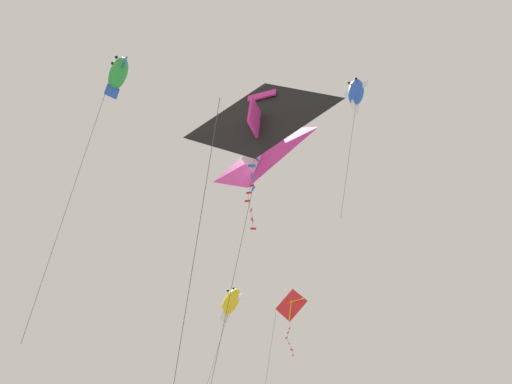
% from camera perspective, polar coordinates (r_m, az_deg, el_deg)
% --- Properties ---
extents(kite_diamond_low_drifter, '(2.34, 2.38, 7.40)m').
position_cam_1_polar(kite_diamond_low_drifter, '(29.21, 3.27, -10.57)').
color(kite_diamond_low_drifter, red).
extents(kite_fish_highest, '(1.74, 1.89, 9.91)m').
position_cam_1_polar(kite_fish_highest, '(21.33, -12.71, 10.68)').
color(kite_fish_highest, green).
extents(kite_fish_far_centre, '(2.84, 2.91, 10.27)m').
position_cam_1_polar(kite_fish_far_centre, '(30.79, -2.34, -10.16)').
color(kite_fish_far_centre, yellow).
extents(kite_delta_upper_right, '(2.72, 3.27, 8.82)m').
position_cam_1_polar(kite_delta_upper_right, '(14.43, 0.26, 6.88)').
color(kite_delta_upper_right, black).
extents(kite_fish_near_left, '(1.30, 1.29, 6.30)m').
position_cam_1_polar(kite_fish_near_left, '(24.70, 9.29, 9.15)').
color(kite_fish_near_left, blue).
extents(kite_delta_mid_left, '(1.88, 3.35, 8.63)m').
position_cam_1_polar(kite_delta_mid_left, '(19.22, 0.37, 3.36)').
color(kite_delta_mid_left, '#DB2D93').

